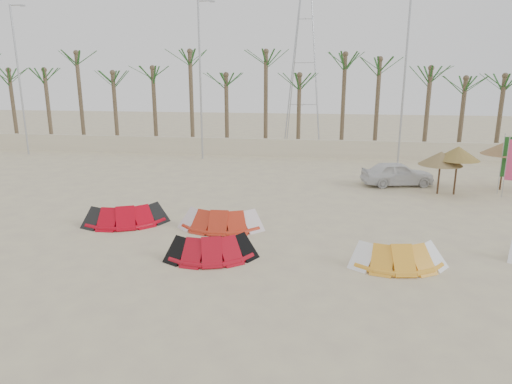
% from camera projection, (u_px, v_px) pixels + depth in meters
% --- Properties ---
extents(ground, '(120.00, 120.00, 0.00)m').
position_uv_depth(ground, '(228.00, 283.00, 13.79)').
color(ground, beige).
rests_on(ground, ground).
extents(boundary_wall, '(60.00, 0.30, 1.30)m').
position_uv_depth(boundary_wall, '(286.00, 148.00, 34.69)').
color(boundary_wall, beige).
rests_on(boundary_wall, ground).
extents(palm_line, '(52.00, 4.00, 7.70)m').
position_uv_depth(palm_line, '(297.00, 69.00, 34.57)').
color(palm_line, brown).
rests_on(palm_line, ground).
extents(lamp_a, '(1.25, 0.14, 11.00)m').
position_uv_depth(lamp_a, '(20.00, 78.00, 34.22)').
color(lamp_a, '#A5A8AD').
rests_on(lamp_a, ground).
extents(lamp_b, '(1.25, 0.14, 11.00)m').
position_uv_depth(lamp_b, '(201.00, 79.00, 32.30)').
color(lamp_b, '#A5A8AD').
rests_on(lamp_b, ground).
extents(lamp_c, '(1.25, 0.14, 11.00)m').
position_uv_depth(lamp_c, '(405.00, 79.00, 30.38)').
color(lamp_c, '#A5A8AD').
rests_on(lamp_c, ground).
extents(pylon, '(3.00, 3.00, 14.00)m').
position_uv_depth(pylon, '(302.00, 145.00, 40.47)').
color(pylon, '#A5A8AD').
rests_on(pylon, ground).
extents(kite_red_left, '(3.75, 2.59, 0.90)m').
position_uv_depth(kite_red_left, '(129.00, 213.00, 19.30)').
color(kite_red_left, '#AC0313').
rests_on(kite_red_left, ground).
extents(kite_red_mid, '(3.32, 2.18, 0.90)m').
position_uv_depth(kite_red_mid, '(213.00, 245.00, 15.71)').
color(kite_red_mid, '#A10A17').
rests_on(kite_red_mid, ground).
extents(kite_red_right, '(3.36, 1.60, 0.90)m').
position_uv_depth(kite_red_right, '(222.00, 217.00, 18.74)').
color(kite_red_right, red).
rests_on(kite_red_right, ground).
extents(kite_orange, '(3.24, 1.91, 0.90)m').
position_uv_depth(kite_orange, '(397.00, 252.00, 15.08)').
color(kite_orange, gold).
rests_on(kite_orange, ground).
extents(parasol_left, '(2.24, 2.24, 2.24)m').
position_uv_depth(parasol_left, '(441.00, 158.00, 23.53)').
color(parasol_left, '#4C331E').
rests_on(parasol_left, ground).
extents(parasol_mid, '(2.17, 2.17, 2.54)m').
position_uv_depth(parasol_mid, '(458.00, 153.00, 23.31)').
color(parasol_mid, '#4C331E').
rests_on(parasol_mid, ground).
extents(parasol_right, '(2.45, 2.45, 2.65)m').
position_uv_depth(parasol_right, '(505.00, 148.00, 24.26)').
color(parasol_right, '#4C331E').
rests_on(parasol_right, ground).
extents(flag_pink, '(0.44, 0.19, 3.15)m').
position_uv_depth(flag_pink, '(510.00, 162.00, 22.78)').
color(flag_pink, '#A5A8AD').
rests_on(flag_pink, ground).
extents(flag_green, '(0.45, 0.05, 3.19)m').
position_uv_depth(flag_green, '(505.00, 159.00, 23.45)').
color(flag_green, '#A5A8AD').
rests_on(flag_green, ground).
extents(car, '(4.21, 2.43, 1.35)m').
position_uv_depth(car, '(397.00, 174.00, 25.66)').
color(car, silver).
rests_on(car, ground).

